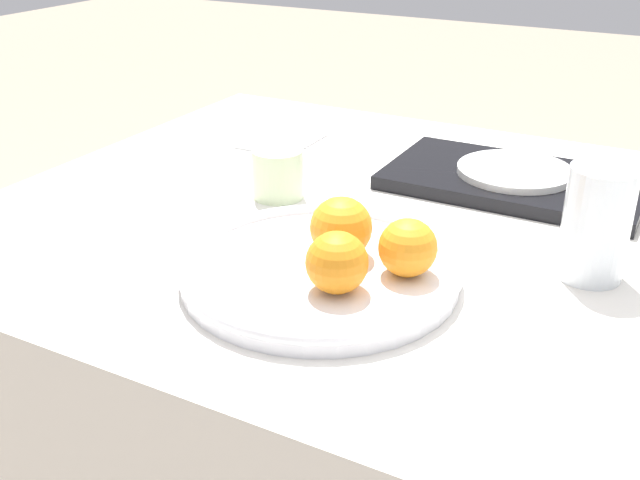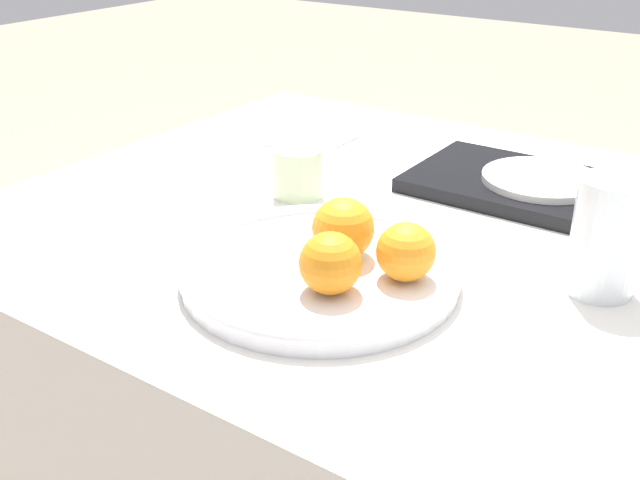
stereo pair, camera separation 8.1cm
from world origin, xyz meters
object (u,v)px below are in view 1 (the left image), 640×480
at_px(serving_tray, 514,181).
at_px(cup_0, 278,174).
at_px(orange_0, 337,263).
at_px(side_plate, 515,171).
at_px(water_glass, 596,224).
at_px(napkin, 281,139).
at_px(orange_2, 408,248).
at_px(orange_1, 341,227).
at_px(fruit_platter, 320,269).

relative_size(serving_tray, cup_0, 5.02).
relative_size(orange_0, serving_tray, 0.18).
xyz_separation_m(orange_0, side_plate, (0.07, 0.43, -0.03)).
xyz_separation_m(water_glass, side_plate, (-0.15, 0.23, -0.04)).
height_order(orange_0, napkin, orange_0).
relative_size(side_plate, cup_0, 2.31).
distance_m(orange_2, napkin, 0.54).
bearing_deg(serving_tray, side_plate, -104.04).
bearing_deg(orange_1, napkin, 128.89).
bearing_deg(cup_0, water_glass, -4.95).
distance_m(orange_0, serving_tray, 0.43).
distance_m(orange_0, orange_2, 0.08).
bearing_deg(water_glass, napkin, 155.46).
bearing_deg(orange_0, serving_tray, 80.50).
bearing_deg(orange_2, water_glass, 37.45).
distance_m(orange_0, napkin, 0.56).
height_order(side_plate, cup_0, cup_0).
bearing_deg(serving_tray, orange_1, -106.38).
relative_size(side_plate, napkin, 1.22).
bearing_deg(napkin, orange_2, -44.73).
relative_size(fruit_platter, napkin, 2.31).
relative_size(fruit_platter, water_glass, 2.43).
bearing_deg(orange_0, cup_0, 132.15).
distance_m(fruit_platter, napkin, 0.50).
bearing_deg(napkin, orange_1, -51.11).
relative_size(water_glass, side_plate, 0.78).
xyz_separation_m(orange_1, orange_2, (0.08, -0.01, -0.00)).
bearing_deg(side_plate, serving_tray, 75.96).
xyz_separation_m(orange_2, water_glass, (0.17, 0.13, 0.01)).
bearing_deg(orange_2, serving_tray, 86.55).
relative_size(serving_tray, napkin, 2.65).
distance_m(serving_tray, cup_0, 0.34).
relative_size(orange_1, water_glass, 0.54).
bearing_deg(serving_tray, water_glass, -57.50).
bearing_deg(water_glass, cup_0, 175.05).
bearing_deg(cup_0, orange_1, -41.80).
distance_m(water_glass, side_plate, 0.27).
height_order(orange_1, water_glass, water_glass).
height_order(orange_1, serving_tray, orange_1).
bearing_deg(orange_2, orange_1, 175.92).
bearing_deg(orange_1, water_glass, 26.17).
bearing_deg(side_plate, water_glass, -57.50).
height_order(serving_tray, cup_0, cup_0).
height_order(fruit_platter, orange_1, orange_1).
relative_size(fruit_platter, serving_tray, 0.87).
height_order(side_plate, napkin, side_plate).
bearing_deg(cup_0, orange_2, -32.43).
height_order(orange_1, napkin, orange_1).
height_order(cup_0, napkin, cup_0).
height_order(fruit_platter, orange_0, orange_0).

